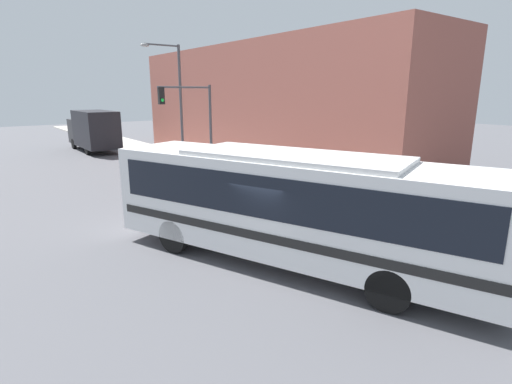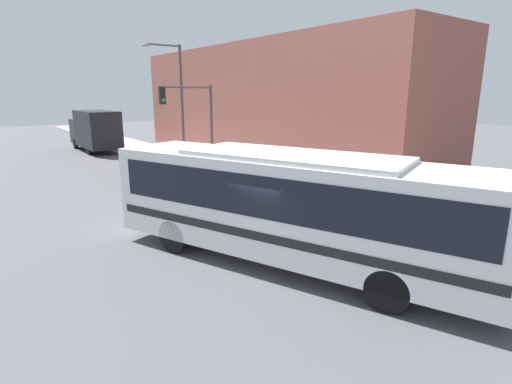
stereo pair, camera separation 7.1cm
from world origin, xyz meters
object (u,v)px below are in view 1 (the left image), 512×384
at_px(fire_hydrant, 276,185).
at_px(street_lamp, 176,95).
at_px(pedestrian_mid_block, 277,168).
at_px(delivery_truck, 93,130).
at_px(city_bus, 292,201).
at_px(traffic_light_pole, 193,114).
at_px(parking_meter, 252,171).
at_px(pedestrian_near_corner, 299,174).

height_order(fire_hydrant, street_lamp, street_lamp).
xyz_separation_m(street_lamp, pedestrian_mid_block, (1.44, -8.59, -3.69)).
height_order(delivery_truck, fire_hydrant, delivery_truck).
relative_size(street_lamp, pedestrian_mid_block, 4.66).
distance_m(city_bus, traffic_light_pole, 13.20).
relative_size(delivery_truck, parking_meter, 6.38).
xyz_separation_m(traffic_light_pole, parking_meter, (0.99, -4.34, -2.73)).
bearing_deg(delivery_truck, pedestrian_near_corner, -80.05).
xyz_separation_m(street_lamp, pedestrian_near_corner, (1.16, -10.59, -3.68)).
bearing_deg(pedestrian_near_corner, parking_meter, 115.18).
bearing_deg(traffic_light_pole, delivery_truck, 96.45).
distance_m(city_bus, fire_hydrant, 7.95).
bearing_deg(traffic_light_pole, pedestrian_near_corner, -72.66).
xyz_separation_m(fire_hydrant, pedestrian_near_corner, (1.09, -0.39, 0.44)).
bearing_deg(city_bus, pedestrian_mid_block, 31.53).
relative_size(city_bus, parking_meter, 9.64).
height_order(city_bus, parking_meter, city_bus).
xyz_separation_m(city_bus, pedestrian_mid_block, (6.05, 7.89, -0.90)).
bearing_deg(pedestrian_mid_block, fire_hydrant, -130.40).
height_order(city_bus, traffic_light_pole, traffic_light_pole).
height_order(fire_hydrant, parking_meter, parking_meter).
bearing_deg(pedestrian_mid_block, pedestrian_near_corner, -97.94).
bearing_deg(delivery_truck, fire_hydrant, -82.79).
distance_m(delivery_truck, parking_meter, 19.13).
xyz_separation_m(delivery_truck, fire_hydrant, (2.64, -20.84, -1.28)).
relative_size(traffic_light_pole, parking_meter, 4.37).
relative_size(city_bus, delivery_truck, 1.51).
bearing_deg(pedestrian_near_corner, fire_hydrant, 160.10).
height_order(delivery_truck, pedestrian_near_corner, delivery_truck).
relative_size(delivery_truck, fire_hydrant, 9.24).
bearing_deg(traffic_light_pole, city_bus, -106.40).
xyz_separation_m(traffic_light_pole, pedestrian_mid_block, (2.36, -4.66, -2.70)).
bearing_deg(traffic_light_pole, pedestrian_mid_block, -63.17).
relative_size(fire_hydrant, pedestrian_mid_block, 0.49).
height_order(delivery_truck, traffic_light_pole, traffic_light_pole).
bearing_deg(street_lamp, pedestrian_mid_block, -80.48).
distance_m(city_bus, pedestrian_near_corner, 8.30).
relative_size(fire_hydrant, pedestrian_near_corner, 0.49).
bearing_deg(fire_hydrant, pedestrian_mid_block, 49.60).
bearing_deg(delivery_truck, street_lamp, -76.47).
height_order(traffic_light_pole, parking_meter, traffic_light_pole).
relative_size(city_bus, street_lamp, 1.48).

